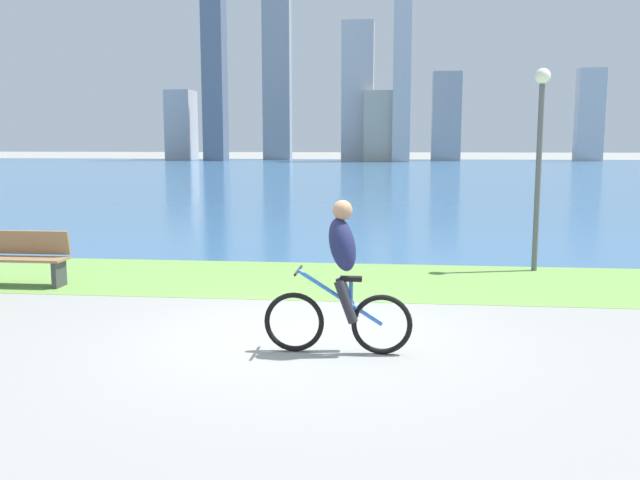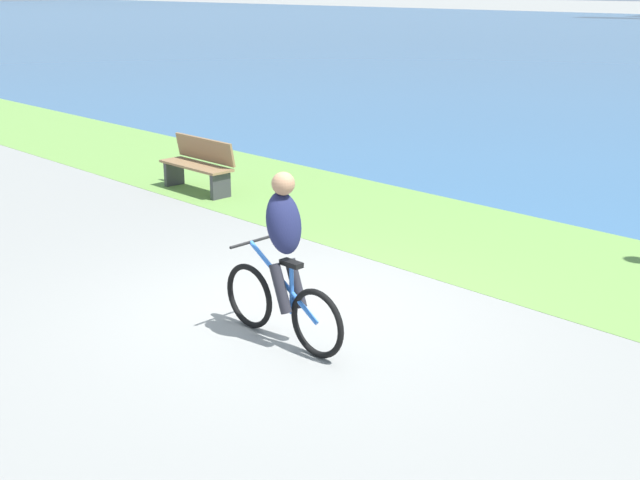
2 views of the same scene
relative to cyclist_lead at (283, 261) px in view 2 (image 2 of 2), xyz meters
name	(u,v)px [view 2 (image 2 of 2)]	position (x,y,z in m)	size (l,w,h in m)	color
ground_plane	(293,312)	(-0.49, 0.57, -0.85)	(300.00, 300.00, 0.00)	gray
grass_strip_bayside	(480,242)	(-0.49, 4.08, -0.84)	(120.00, 3.22, 0.01)	#6B9947
cyclist_lead	(283,261)	(0.00, 0.00, 0.00)	(1.66, 0.52, 1.72)	black
bench_near_path	(199,165)	(-5.48, 3.08, -0.39)	(1.50, 0.47, 0.90)	olive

